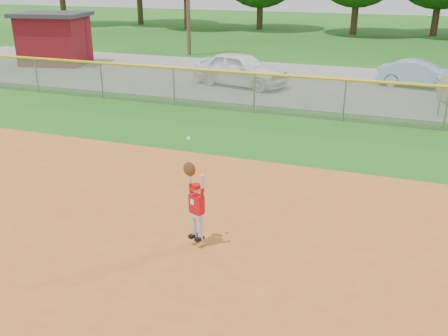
{
  "coord_description": "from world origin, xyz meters",
  "views": [
    {
      "loc": [
        5.29,
        -7.68,
        5.02
      ],
      "look_at": [
        1.87,
        1.62,
        1.1
      ],
      "focal_mm": 40.0,
      "sensor_mm": 36.0,
      "label": 1
    }
  ],
  "objects_px": {
    "car_white_a": "(241,69)",
    "ballplayer": "(196,202)",
    "car_blue": "(420,74)",
    "utility_shed": "(54,38)"
  },
  "relations": [
    {
      "from": "ballplayer",
      "to": "car_white_a",
      "type": "bearing_deg",
      "value": 105.09
    },
    {
      "from": "car_white_a",
      "to": "ballplayer",
      "type": "height_order",
      "value": "ballplayer"
    },
    {
      "from": "car_white_a",
      "to": "ballplayer",
      "type": "bearing_deg",
      "value": -151.69
    },
    {
      "from": "car_blue",
      "to": "ballplayer",
      "type": "xyz_separation_m",
      "value": [
        -4.0,
        -16.66,
        0.33
      ]
    },
    {
      "from": "ballplayer",
      "to": "car_blue",
      "type": "bearing_deg",
      "value": 76.51
    },
    {
      "from": "car_blue",
      "to": "utility_shed",
      "type": "xyz_separation_m",
      "value": [
        -19.59,
        -0.62,
        0.84
      ]
    },
    {
      "from": "utility_shed",
      "to": "ballplayer",
      "type": "distance_m",
      "value": 22.37
    },
    {
      "from": "car_white_a",
      "to": "ballplayer",
      "type": "xyz_separation_m",
      "value": [
        3.83,
        -14.19,
        0.16
      ]
    },
    {
      "from": "car_white_a",
      "to": "car_blue",
      "type": "height_order",
      "value": "car_white_a"
    },
    {
      "from": "utility_shed",
      "to": "car_blue",
      "type": "bearing_deg",
      "value": 1.82
    }
  ]
}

